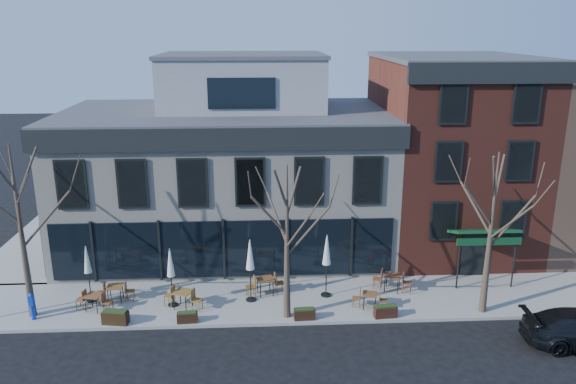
{
  "coord_description": "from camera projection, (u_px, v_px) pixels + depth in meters",
  "views": [
    {
      "loc": [
        1.83,
        -26.57,
        12.76
      ],
      "look_at": [
        3.36,
        2.0,
        4.25
      ],
      "focal_mm": 35.0,
      "sensor_mm": 36.0,
      "label": 1
    }
  ],
  "objects": [
    {
      "name": "planter_0",
      "position": [
        115.0,
        317.0,
        24.64
      ],
      "size": [
        1.2,
        0.65,
        0.63
      ],
      "color": "black",
      "rests_on": "sidewalk_front"
    },
    {
      "name": "corner_building",
      "position": [
        229.0,
        170.0,
        32.48
      ],
      "size": [
        18.39,
        10.39,
        11.1
      ],
      "color": "beige",
      "rests_on": "ground"
    },
    {
      "name": "tree_corner",
      "position": [
        21.0,
        230.0,
        24.26
      ],
      "size": [
        3.93,
        3.98,
        7.92
      ],
      "color": "#382B21",
      "rests_on": "sidewalk_front"
    },
    {
      "name": "sidewalk_front",
      "position": [
        290.0,
        299.0,
        27.06
      ],
      "size": [
        33.5,
        4.7,
        0.15
      ],
      "primitive_type": "cube",
      "color": "gray",
      "rests_on": "ground"
    },
    {
      "name": "planter_1",
      "position": [
        187.0,
        317.0,
        24.76
      ],
      "size": [
        0.92,
        0.41,
        0.5
      ],
      "color": "black",
      "rests_on": "sidewalk_front"
    },
    {
      "name": "cafe_set_3",
      "position": [
        265.0,
        284.0,
        27.26
      ],
      "size": [
        2.0,
        0.94,
        1.03
      ],
      "color": "brown",
      "rests_on": "sidewalk_front"
    },
    {
      "name": "umbrella_0",
      "position": [
        87.0,
        263.0,
        26.19
      ],
      "size": [
        0.45,
        0.45,
        2.8
      ],
      "color": "black",
      "rests_on": "sidewalk_front"
    },
    {
      "name": "cafe_set_0",
      "position": [
        94.0,
        300.0,
        25.78
      ],
      "size": [
        1.83,
        0.88,
        0.94
      ],
      "color": "brown",
      "rests_on": "sidewalk_front"
    },
    {
      "name": "red_brick_building",
      "position": [
        450.0,
        152.0,
        32.8
      ],
      "size": [
        8.2,
        11.78,
        11.18
      ],
      "color": "maroon",
      "rests_on": "ground"
    },
    {
      "name": "cafe_set_2",
      "position": [
        183.0,
        297.0,
        25.96
      ],
      "size": [
        1.97,
        1.16,
        1.02
      ],
      "color": "brown",
      "rests_on": "sidewalk_front"
    },
    {
      "name": "tree_mid",
      "position": [
        287.0,
        241.0,
        24.31
      ],
      "size": [
        3.5,
        3.55,
        7.04
      ],
      "color": "#382B21",
      "rests_on": "sidewalk_front"
    },
    {
      "name": "umbrella_1",
      "position": [
        170.0,
        266.0,
        25.74
      ],
      "size": [
        0.46,
        0.46,
        2.87
      ],
      "color": "black",
      "rests_on": "sidewalk_front"
    },
    {
      "name": "cafe_set_1",
      "position": [
        115.0,
        291.0,
        26.61
      ],
      "size": [
        1.83,
        0.77,
        0.95
      ],
      "color": "brown",
      "rests_on": "sidewalk_front"
    },
    {
      "name": "umbrella_3",
      "position": [
        327.0,
        253.0,
        26.65
      ],
      "size": [
        0.51,
        0.51,
        3.16
      ],
      "color": "black",
      "rests_on": "sidewalk_front"
    },
    {
      "name": "cafe_set_5",
      "position": [
        392.0,
        281.0,
        27.67
      ],
      "size": [
        1.99,
        1.17,
        1.03
      ],
      "color": "brown",
      "rests_on": "sidewalk_front"
    },
    {
      "name": "tree_right",
      "position": [
        491.0,
        232.0,
        24.7
      ],
      "size": [
        3.72,
        3.77,
        7.48
      ],
      "color": "#382B21",
      "rests_on": "sidewalk_front"
    },
    {
      "name": "cafe_set_4",
      "position": [
        370.0,
        299.0,
        25.99
      ],
      "size": [
        1.71,
        0.8,
        0.88
      ],
      "color": "brown",
      "rests_on": "sidewalk_front"
    },
    {
      "name": "ground",
      "position": [
        225.0,
        283.0,
        28.97
      ],
      "size": [
        120.0,
        120.0,
        0.0
      ],
      "primitive_type": "plane",
      "color": "black",
      "rests_on": "ground"
    },
    {
      "name": "umbrella_2",
      "position": [
        250.0,
        258.0,
        26.19
      ],
      "size": [
        0.49,
        0.49,
        3.09
      ],
      "color": "black",
      "rests_on": "sidewalk_front"
    },
    {
      "name": "sidewalk_side",
      "position": [
        45.0,
        243.0,
        34.12
      ],
      "size": [
        4.5,
        12.0,
        0.15
      ],
      "primitive_type": "cube",
      "color": "gray",
      "rests_on": "ground"
    },
    {
      "name": "call_box",
      "position": [
        32.0,
        305.0,
        24.89
      ],
      "size": [
        0.26,
        0.26,
        1.29
      ],
      "color": "#0D35B1",
      "rests_on": "sidewalk_front"
    },
    {
      "name": "planter_3",
      "position": [
        385.0,
        311.0,
        25.21
      ],
      "size": [
        1.06,
        0.5,
        0.57
      ],
      "color": "#331911",
      "rests_on": "sidewalk_front"
    },
    {
      "name": "planter_2",
      "position": [
        305.0,
        314.0,
        25.03
      ],
      "size": [
        0.96,
        0.42,
        0.53
      ],
      "color": "black",
      "rests_on": "sidewalk_front"
    }
  ]
}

